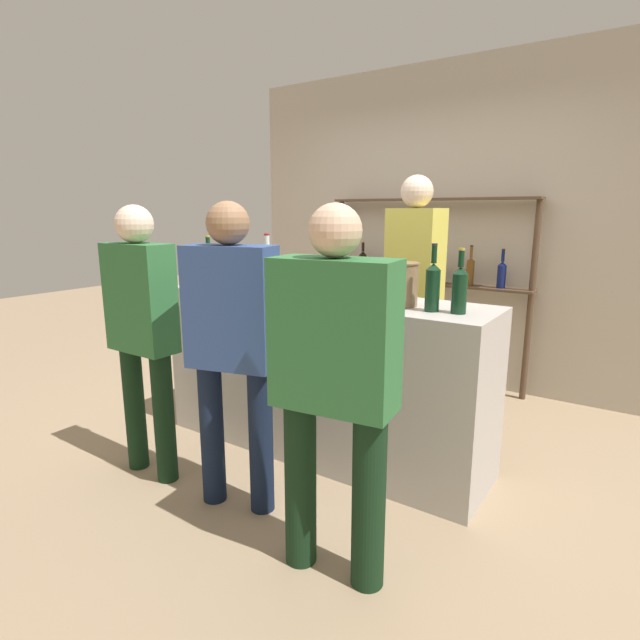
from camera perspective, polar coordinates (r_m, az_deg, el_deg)
ground_plane at (r=3.42m, az=-0.00°, el=-14.48°), size 16.00×16.00×0.00m
bar_counter at (r=3.22m, az=-0.00°, el=-6.28°), size 2.17×0.57×1.03m
back_wall at (r=4.74m, az=13.12°, el=10.28°), size 3.77×0.12×2.80m
back_shelf at (r=4.59m, az=12.00°, el=6.38°), size 1.85×0.18×1.65m
counter_bottle_0 at (r=2.64m, az=15.66°, el=3.47°), size 0.08×0.08×0.33m
counter_bottle_1 at (r=3.35m, az=-6.02°, el=5.95°), size 0.09×0.09×0.37m
counter_bottle_2 at (r=2.66m, az=12.75°, el=3.85°), size 0.08×0.08×0.35m
counter_bottle_3 at (r=3.21m, az=1.98°, el=5.34°), size 0.08×0.08×0.31m
counter_bottle_4 at (r=3.36m, az=-10.78°, el=5.51°), size 0.07×0.07×0.32m
counter_bottle_5 at (r=3.49m, az=-12.57°, el=5.93°), size 0.08×0.08×0.36m
wine_glass at (r=3.72m, az=-9.90°, el=6.15°), size 0.07×0.07×0.17m
ice_bucket at (r=2.79m, az=9.35°, el=4.07°), size 0.19×0.19×0.24m
cork_jar at (r=2.94m, az=3.16°, el=3.69°), size 0.12×0.12×0.15m
customer_center at (r=2.54m, az=-10.00°, el=-1.91°), size 0.49×0.31×1.59m
customer_right at (r=2.01m, az=1.63°, el=-6.16°), size 0.52×0.28×1.58m
server_behind_counter at (r=3.82m, az=10.66°, el=5.05°), size 0.47×0.29×1.80m
customer_left at (r=2.99m, az=-19.68°, el=-0.32°), size 0.43×0.21×1.58m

